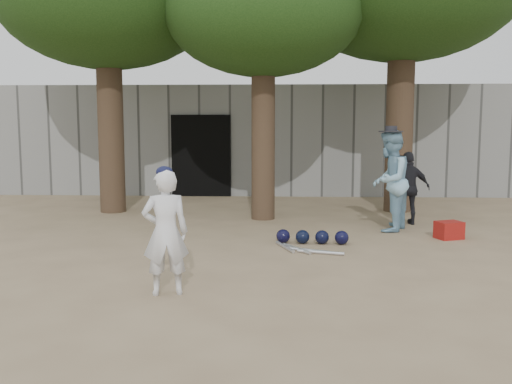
{
  "coord_description": "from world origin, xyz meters",
  "views": [
    {
      "loc": [
        0.99,
        -7.51,
        1.99
      ],
      "look_at": [
        0.6,
        1.0,
        0.95
      ],
      "focal_mm": 40.0,
      "sensor_mm": 36.0,
      "label": 1
    }
  ],
  "objects_px": {
    "spectator_dark": "(409,188)",
    "red_bag": "(449,230)",
    "boy_player": "(165,232)",
    "spectator_blue": "(390,181)"
  },
  "relations": [
    {
      "from": "boy_player",
      "to": "spectator_blue",
      "type": "xyz_separation_m",
      "value": [
        3.31,
        4.08,
        0.2
      ]
    },
    {
      "from": "boy_player",
      "to": "spectator_blue",
      "type": "height_order",
      "value": "spectator_blue"
    },
    {
      "from": "boy_player",
      "to": "spectator_dark",
      "type": "distance_m",
      "value": 6.11
    },
    {
      "from": "spectator_dark",
      "to": "red_bag",
      "type": "xyz_separation_m",
      "value": [
        0.41,
        -1.38,
        -0.56
      ]
    },
    {
      "from": "boy_player",
      "to": "red_bag",
      "type": "height_order",
      "value": "boy_player"
    },
    {
      "from": "boy_player",
      "to": "red_bag",
      "type": "distance_m",
      "value": 5.45
    },
    {
      "from": "red_bag",
      "to": "spectator_dark",
      "type": "bearing_deg",
      "value": 106.35
    },
    {
      "from": "spectator_dark",
      "to": "red_bag",
      "type": "distance_m",
      "value": 1.55
    },
    {
      "from": "boy_player",
      "to": "spectator_dark",
      "type": "height_order",
      "value": "boy_player"
    },
    {
      "from": "boy_player",
      "to": "red_bag",
      "type": "relative_size",
      "value": 3.48
    }
  ]
}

